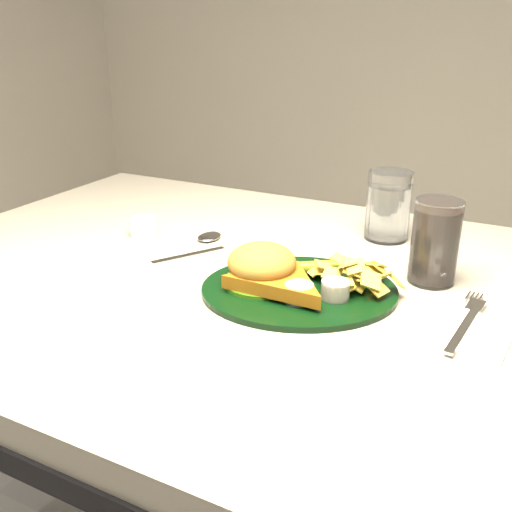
{
  "coord_description": "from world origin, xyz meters",
  "views": [
    {
      "loc": [
        0.33,
        -0.69,
        1.1
      ],
      "look_at": [
        0.0,
        -0.04,
        0.8
      ],
      "focal_mm": 40.0,
      "sensor_mm": 36.0,
      "label": 1
    }
  ],
  "objects_px": {
    "water_glass": "(388,206)",
    "fork_napkin": "(463,328)",
    "table": "(266,476)",
    "cola_glass": "(435,242)",
    "dinner_plate": "(300,273)"
  },
  "relations": [
    {
      "from": "water_glass",
      "to": "fork_napkin",
      "type": "height_order",
      "value": "water_glass"
    },
    {
      "from": "fork_napkin",
      "to": "water_glass",
      "type": "bearing_deg",
      "value": 127.52
    },
    {
      "from": "table",
      "to": "water_glass",
      "type": "xyz_separation_m",
      "value": [
        0.11,
        0.24,
        0.43
      ]
    },
    {
      "from": "fork_napkin",
      "to": "cola_glass",
      "type": "bearing_deg",
      "value": 122.3
    },
    {
      "from": "dinner_plate",
      "to": "fork_napkin",
      "type": "distance_m",
      "value": 0.22
    },
    {
      "from": "table",
      "to": "cola_glass",
      "type": "relative_size",
      "value": 9.85
    },
    {
      "from": "fork_napkin",
      "to": "dinner_plate",
      "type": "bearing_deg",
      "value": -176.29
    },
    {
      "from": "table",
      "to": "water_glass",
      "type": "relative_size",
      "value": 10.18
    },
    {
      "from": "table",
      "to": "cola_glass",
      "type": "height_order",
      "value": "cola_glass"
    },
    {
      "from": "dinner_plate",
      "to": "cola_glass",
      "type": "bearing_deg",
      "value": 13.67
    },
    {
      "from": "dinner_plate",
      "to": "fork_napkin",
      "type": "height_order",
      "value": "dinner_plate"
    },
    {
      "from": "table",
      "to": "fork_napkin",
      "type": "relative_size",
      "value": 7.75
    },
    {
      "from": "water_glass",
      "to": "cola_glass",
      "type": "xyz_separation_m",
      "value": [
        0.1,
        -0.15,
        0.0
      ]
    },
    {
      "from": "table",
      "to": "fork_napkin",
      "type": "distance_m",
      "value": 0.47
    },
    {
      "from": "water_glass",
      "to": "fork_napkin",
      "type": "xyz_separation_m",
      "value": [
        0.17,
        -0.28,
        -0.05
      ]
    }
  ]
}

